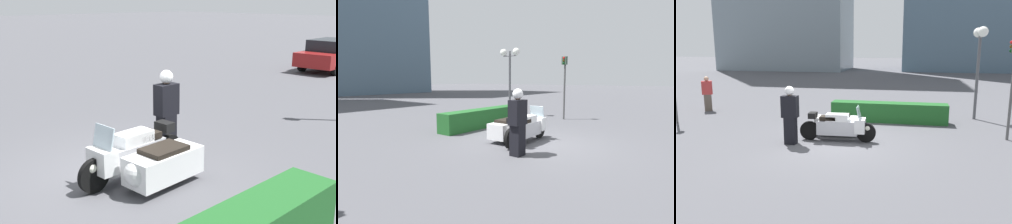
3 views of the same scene
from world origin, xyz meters
The scene contains 4 objects.
ground_plane centered at (0.00, 0.00, 0.00)m, with size 160.00×160.00×0.00m, color #4C4C51.
police_motorcycle centered at (-0.04, 0.67, 0.45)m, with size 2.45×1.24×1.14m.
officer_rider centered at (-1.40, -0.29, 0.95)m, with size 0.49×0.30×1.80m.
parked_car_background centered at (-14.54, -3.09, 0.75)m, with size 4.21×1.92×1.43m.
Camera 1 is at (4.48, 6.08, 3.22)m, focal length 45.00 mm.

